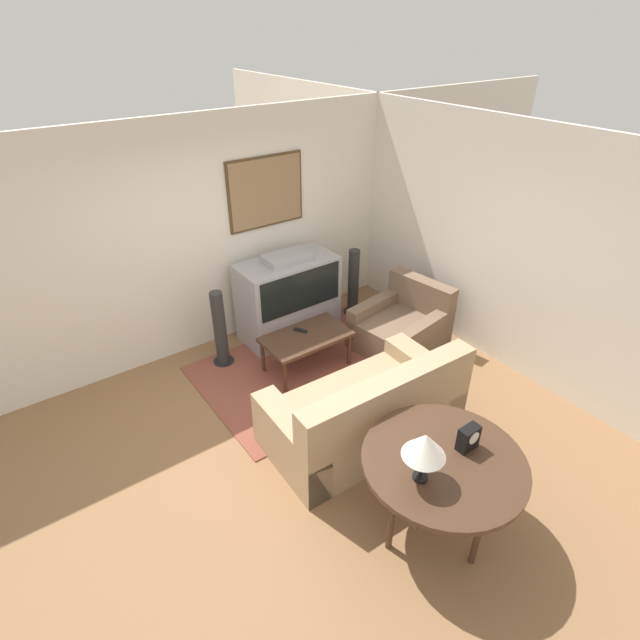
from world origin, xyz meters
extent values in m
plane|color=#8E6642|center=(0.00, 0.00, 0.00)|extent=(12.00, 12.00, 0.00)
cube|color=silver|center=(0.00, 2.13, 1.35)|extent=(12.00, 0.06, 2.70)
cube|color=#4C381E|center=(0.92, 2.08, 1.75)|extent=(0.99, 0.03, 0.83)
cube|color=#93704C|center=(0.92, 2.07, 1.75)|extent=(0.94, 0.01, 0.78)
cube|color=silver|center=(2.63, 0.00, 1.35)|extent=(0.06, 12.00, 2.70)
cube|color=brown|center=(0.70, 0.89, 0.01)|extent=(2.47, 1.77, 0.01)
cube|color=#9E9EA3|center=(0.92, 1.68, 0.23)|extent=(1.22, 0.60, 0.46)
cube|color=#9E9EA3|center=(0.92, 1.68, 0.74)|extent=(1.22, 0.60, 0.56)
cube|color=black|center=(0.92, 1.37, 0.74)|extent=(1.10, 0.01, 0.49)
cube|color=#9E9EA3|center=(0.92, 1.68, 1.07)|extent=(0.55, 0.33, 0.09)
cube|color=tan|center=(0.50, -0.26, 0.21)|extent=(1.87, 1.03, 0.43)
cube|color=tan|center=(0.48, -0.64, 0.68)|extent=(1.85, 0.28, 0.50)
cube|color=tan|center=(1.30, -0.29, 0.29)|extent=(0.27, 0.98, 0.59)
cube|color=tan|center=(-0.30, -0.23, 0.29)|extent=(0.27, 0.98, 0.59)
cube|color=#7C664D|center=(0.90, -0.52, 0.60)|extent=(0.36, 0.13, 0.34)
cube|color=#7C664D|center=(0.07, -0.49, 0.60)|extent=(0.36, 0.13, 0.34)
cube|color=brown|center=(1.84, 0.62, 0.20)|extent=(1.09, 1.03, 0.39)
cube|color=brown|center=(2.23, 0.68, 0.59)|extent=(0.31, 0.91, 0.40)
cube|color=brown|center=(1.79, 0.99, 0.27)|extent=(0.98, 0.30, 0.53)
cube|color=brown|center=(1.89, 0.26, 0.27)|extent=(0.98, 0.30, 0.53)
cube|color=#472D1E|center=(0.67, 0.92, 0.43)|extent=(0.98, 0.57, 0.04)
cylinder|color=#472D1E|center=(0.23, 0.69, 0.21)|extent=(0.04, 0.04, 0.41)
cylinder|color=#472D1E|center=(1.11, 0.69, 0.21)|extent=(0.04, 0.04, 0.41)
cylinder|color=#472D1E|center=(0.23, 1.16, 0.21)|extent=(0.04, 0.04, 0.41)
cylinder|color=#472D1E|center=(1.11, 1.16, 0.21)|extent=(0.04, 0.04, 0.41)
cylinder|color=#472D1E|center=(0.31, -1.41, 0.72)|extent=(1.22, 1.22, 0.04)
cube|color=#472D1E|center=(0.31, -1.41, 0.66)|extent=(1.04, 0.49, 0.08)
cylinder|color=#472D1E|center=(-0.12, -1.34, 0.35)|extent=(0.05, 0.05, 0.70)
cylinder|color=#472D1E|center=(0.73, -1.34, 0.35)|extent=(0.05, 0.05, 0.70)
cylinder|color=#472D1E|center=(0.31, -1.80, 0.35)|extent=(0.05, 0.05, 0.70)
cylinder|color=black|center=(0.03, -1.42, 0.76)|extent=(0.11, 0.11, 0.02)
cylinder|color=black|center=(0.03, -1.42, 0.95)|extent=(0.02, 0.02, 0.35)
cone|color=white|center=(0.03, -1.42, 1.07)|extent=(0.31, 0.31, 0.19)
cube|color=black|center=(0.53, -1.42, 0.85)|extent=(0.17, 0.09, 0.20)
cylinder|color=white|center=(0.53, -1.47, 0.88)|extent=(0.10, 0.01, 0.10)
cube|color=black|center=(0.67, 1.03, 0.46)|extent=(0.11, 0.16, 0.02)
cylinder|color=black|center=(-0.07, 1.60, 0.01)|extent=(0.25, 0.25, 0.02)
cylinder|color=#2D2D2D|center=(-0.07, 1.60, 0.47)|extent=(0.15, 0.15, 0.94)
cylinder|color=black|center=(1.90, 1.60, 0.01)|extent=(0.25, 0.25, 0.02)
cylinder|color=#2D2D2D|center=(1.90, 1.60, 0.47)|extent=(0.15, 0.15, 0.94)
camera|label=1|loc=(-1.95, -2.96, 3.54)|focal=28.00mm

